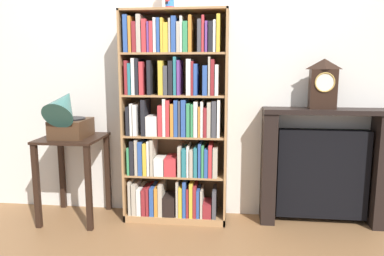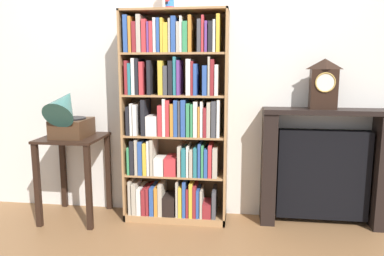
# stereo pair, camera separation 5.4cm
# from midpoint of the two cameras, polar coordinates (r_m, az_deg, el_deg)

# --- Properties ---
(ground_plane) EXTENTS (7.79, 6.40, 0.02)m
(ground_plane) POSITION_cam_midpoint_polar(r_m,az_deg,el_deg) (3.33, -2.38, -14.73)
(ground_plane) COLOR brown
(wall_back) EXTENTS (4.79, 0.08, 2.62)m
(wall_back) POSITION_cam_midpoint_polar(r_m,az_deg,el_deg) (3.34, 1.62, 8.69)
(wall_back) COLOR silver
(wall_back) RESTS_ON ground
(bookshelf) EXTENTS (0.90, 0.32, 1.82)m
(bookshelf) POSITION_cam_midpoint_polar(r_m,az_deg,el_deg) (3.20, -2.28, 0.78)
(bookshelf) COLOR #A87A4C
(bookshelf) RESTS_ON ground
(side_table_left) EXTENTS (0.52, 0.53, 0.75)m
(side_table_left) POSITION_cam_midpoint_polar(r_m,az_deg,el_deg) (3.44, -17.41, -4.41)
(side_table_left) COLOR black
(side_table_left) RESTS_ON ground
(gramophone) EXTENTS (0.29, 0.49, 0.49)m
(gramophone) POSITION_cam_midpoint_polar(r_m,az_deg,el_deg) (3.31, -18.24, 1.96)
(gramophone) COLOR #472D1C
(gramophone) RESTS_ON side_table_left
(fireplace_mantel) EXTENTS (1.04, 0.25, 1.01)m
(fireplace_mantel) POSITION_cam_midpoint_polar(r_m,az_deg,el_deg) (3.37, 20.10, -5.86)
(fireplace_mantel) COLOR black
(fireplace_mantel) RESTS_ON ground
(mantel_clock) EXTENTS (0.21, 0.12, 0.41)m
(mantel_clock) POSITION_cam_midpoint_polar(r_m,az_deg,el_deg) (3.23, 20.19, 6.42)
(mantel_clock) COLOR black
(mantel_clock) RESTS_ON fireplace_mantel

